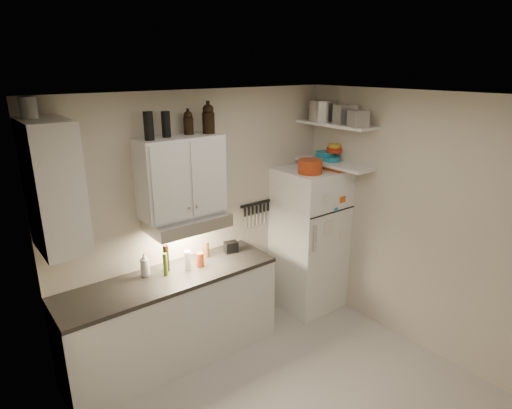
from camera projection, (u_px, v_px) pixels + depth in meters
floor at (296, 404)px, 3.74m from camera, size 3.20×3.00×0.02m
ceiling at (307, 97)px, 2.93m from camera, size 3.20×3.00×0.02m
back_wall at (201, 217)px, 4.47m from camera, size 3.20×0.02×2.60m
left_wall at (92, 349)px, 2.40m from camera, size 0.02×3.00×2.60m
right_wall at (419, 225)px, 4.27m from camera, size 0.02×3.00×2.60m
base_cabinet at (173, 320)px, 4.18m from camera, size 2.10×0.60×0.88m
countertop at (170, 278)px, 4.04m from camera, size 2.10×0.62×0.04m
upper_cabinet at (181, 176)px, 4.00m from camera, size 0.80×0.33×0.75m
side_cabinet at (54, 187)px, 3.20m from camera, size 0.33×0.55×1.00m
range_hood at (187, 222)px, 4.09m from camera, size 0.76×0.46×0.12m
fridge at (309, 239)px, 5.07m from camera, size 0.70×0.68×1.70m
shelf_hi at (336, 124)px, 4.67m from camera, size 0.30×0.95×0.03m
shelf_lo at (333, 164)px, 4.80m from camera, size 0.30×0.95×0.03m
knife_strip at (256, 204)px, 4.85m from camera, size 0.42×0.02×0.03m
dutch_oven at (310, 167)px, 4.60m from camera, size 0.34×0.34×0.15m
book_stack at (336, 167)px, 4.76m from camera, size 0.20×0.24×0.07m
spice_jar at (316, 164)px, 4.85m from camera, size 0.08×0.08×0.10m
stock_pot at (323, 111)px, 4.81m from camera, size 0.40×0.40×0.23m
tin_a at (345, 114)px, 4.56m from camera, size 0.25×0.24×0.20m
tin_b at (358, 119)px, 4.33m from camera, size 0.22×0.22×0.17m
bowl_teal at (325, 155)px, 4.96m from camera, size 0.22×0.22×0.09m
bowl_orange at (334, 150)px, 4.90m from camera, size 0.18×0.18×0.05m
bowl_yellow at (335, 146)px, 4.88m from camera, size 0.14×0.14×0.04m
plates at (331, 159)px, 4.87m from camera, size 0.28×0.28×0.05m
growler_a at (188, 122)px, 3.96m from camera, size 0.10×0.10×0.22m
growler_b at (208, 118)px, 4.01m from camera, size 0.15×0.15×0.28m
thermos_a at (166, 124)px, 3.80m from camera, size 0.09×0.09×0.23m
thermos_b at (149, 126)px, 3.65m from camera, size 0.09×0.09×0.24m
side_jar at (28, 107)px, 3.06m from camera, size 0.13×0.13×0.16m
soap_bottle at (144, 263)px, 4.00m from camera, size 0.12×0.12×0.27m
pepper_mill at (206, 249)px, 4.41m from camera, size 0.06×0.06×0.17m
oil_bottle at (165, 264)px, 4.02m from camera, size 0.06×0.06×0.22m
vinegar_bottle at (166, 258)px, 4.10m from camera, size 0.07×0.07×0.26m
clear_bottle at (188, 260)px, 4.13m from camera, size 0.07×0.07×0.19m
red_jar at (200, 260)px, 4.21m from camera, size 0.08×0.08×0.15m
caddy at (231, 247)px, 4.54m from camera, size 0.15×0.12×0.12m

